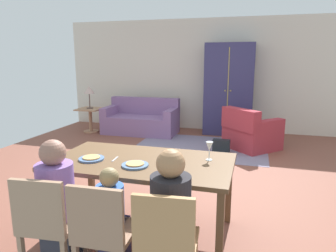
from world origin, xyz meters
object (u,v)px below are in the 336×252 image
(person_man, at_px, (60,208))
(armoire, at_px, (229,90))
(armchair, at_px, (250,133))
(dining_chair_man, at_px, (48,221))
(dining_chair_child, at_px, (103,230))
(handbag, at_px, (221,146))
(person_woman, at_px, (171,224))
(wine_glass, at_px, (209,147))
(plate_near_child, at_px, (135,165))
(couch, at_px, (141,120))
(plate_near_man, at_px, (92,159))
(dining_chair_woman, at_px, (166,240))
(table_lamp, at_px, (89,91))
(side_table, at_px, (90,117))
(dining_table, at_px, (142,167))
(person_child, at_px, (113,225))

(person_man, distance_m, armoire, 5.34)
(armoire, bearing_deg, armchair, -64.84)
(dining_chair_man, bearing_deg, dining_chair_child, -0.04)
(handbag, bearing_deg, person_woman, -89.95)
(wine_glass, distance_m, person_woman, 0.94)
(person_man, bearing_deg, plate_near_child, 45.02)
(person_woman, relative_size, couch, 0.64)
(armoire, bearing_deg, plate_near_man, -101.26)
(dining_chair_child, bearing_deg, person_man, 160.38)
(dining_chair_woman, height_order, couch, dining_chair_woman)
(plate_near_child, height_order, table_lamp, table_lamp)
(dining_chair_woman, bearing_deg, side_table, 124.89)
(dining_table, relative_size, armchair, 1.46)
(plate_near_man, xyz_separation_m, couch, (-1.07, 4.22, -0.47))
(dining_chair_man, bearing_deg, dining_chair_woman, -0.00)
(person_man, height_order, armchair, person_man)
(armchair, distance_m, armoire, 1.47)
(wine_glass, distance_m, armoire, 4.38)
(handbag, bearing_deg, table_lamp, 164.52)
(wine_glass, relative_size, dining_chair_child, 0.21)
(person_woman, bearing_deg, plate_near_child, 134.58)
(dining_table, relative_size, table_lamp, 3.26)
(person_man, bearing_deg, person_woman, 0.00)
(dining_table, distance_m, wine_glass, 0.69)
(dining_chair_man, relative_size, couch, 0.50)
(person_man, xyz_separation_m, person_child, (0.49, -0.00, -0.08))
(dining_table, relative_size, person_child, 1.90)
(dining_table, xyz_separation_m, couch, (-1.56, 4.10, -0.39))
(dining_chair_child, bearing_deg, table_lamp, 120.66)
(dining_chair_child, distance_m, person_child, 0.18)
(armchair, height_order, handbag, armchair)
(armchair, relative_size, side_table, 2.08)
(dining_chair_child, xyz_separation_m, person_child, (-0.00, 0.17, -0.06))
(plate_near_child, distance_m, armoire, 4.77)
(plate_near_child, bearing_deg, dining_chair_woman, -53.41)
(dining_table, bearing_deg, dining_chair_woman, -59.72)
(side_table, bearing_deg, table_lamp, 180.00)
(dining_chair_child, distance_m, person_woman, 0.51)
(dining_chair_child, bearing_deg, armoire, 85.30)
(wine_glass, relative_size, dining_chair_woman, 0.21)
(wine_glass, height_order, person_man, person_man)
(person_woman, height_order, armchair, person_woman)
(dining_table, xyz_separation_m, handbag, (0.48, 2.94, -0.56))
(side_table, bearing_deg, armchair, -6.66)
(plate_near_child, distance_m, handbag, 3.22)
(dining_table, distance_m, dining_chair_child, 0.87)
(person_man, xyz_separation_m, couch, (-1.07, 4.76, -0.21))
(armoire, bearing_deg, dining_chair_woman, -89.52)
(person_man, bearing_deg, armoire, 79.86)
(dining_chair_man, distance_m, couch, 5.06)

